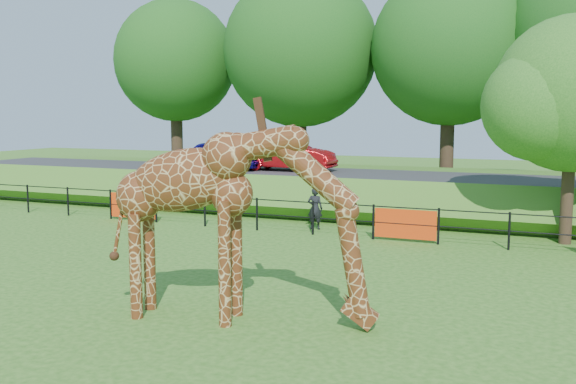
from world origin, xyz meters
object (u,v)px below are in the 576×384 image
giraffe (238,224)px  tree_east (576,100)px  car_red (287,155)px  car_blue (221,155)px  visitor (315,208)px

giraffe → tree_east: tree_east is taller
car_red → tree_east: size_ratio=0.62×
giraffe → car_red: size_ratio=1.25×
car_blue → tree_east: tree_east is taller
visitor → car_red: bearing=-61.2°
car_red → tree_east: 12.34m
car_blue → visitor: car_blue is taller
car_blue → tree_east: size_ratio=0.55×
tree_east → car_red: bearing=156.9°
visitor → car_blue: bearing=-40.1°
giraffe → car_blue: bearing=110.8°
car_red → visitor: (3.30, -5.44, -1.39)m
giraffe → car_blue: size_ratio=1.40×
visitor → tree_east: tree_east is taller
car_blue → tree_east: bearing=-110.9°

